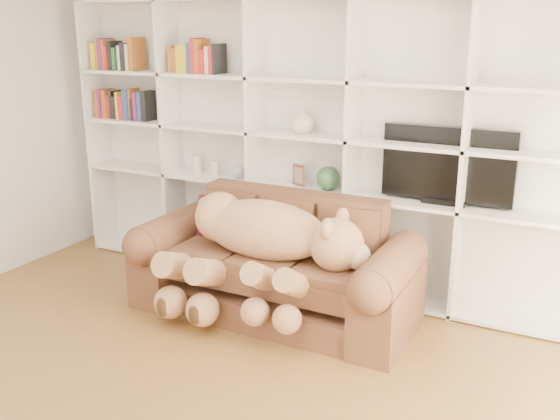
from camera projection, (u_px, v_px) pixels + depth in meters
The scene contains 13 objects.
wall_back at pixel (312, 126), 5.25m from camera, with size 5.00×0.02×2.70m, color white.
bookshelf at pixel (280, 131), 5.25m from camera, with size 4.43×0.35×2.40m.
sofa at pixel (276, 271), 4.81m from camera, with size 2.15×0.93×0.90m.
teddy_bear at pixel (259, 244), 4.60m from camera, with size 1.50×0.85×0.87m.
throw_pillow at pixel (221, 218), 5.11m from camera, with size 0.37×0.12×0.37m, color #5C0F21.
gift_box at pixel (355, 316), 4.56m from camera, with size 0.30×0.28×0.24m, color #CE441B.
tv at pixel (448, 166), 4.67m from camera, with size 0.98×0.18×0.58m.
picture_frame at pixel (299, 175), 5.21m from camera, with size 0.14×0.03×0.17m, color brown.
green_vase at pixel (328, 178), 5.09m from camera, with size 0.20×0.20×0.20m, color #2F5C35.
figurine_tall at pixel (197, 164), 5.67m from camera, with size 0.08×0.08×0.17m, color silver.
figurine_short at pixel (215, 168), 5.58m from camera, with size 0.08×0.08×0.13m, color silver.
snow_globe at pixel (238, 172), 5.48m from camera, with size 0.11×0.11×0.11m, color silver.
shelf_vase at pixel (302, 120), 5.07m from camera, with size 0.21×0.21×0.22m, color beige.
Camera 1 is at (2.15, -2.28, 2.17)m, focal length 40.00 mm.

